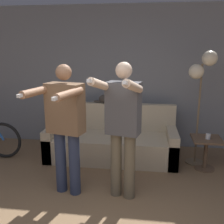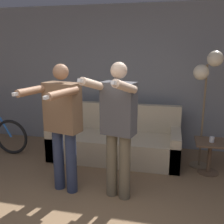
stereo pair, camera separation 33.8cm
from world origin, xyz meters
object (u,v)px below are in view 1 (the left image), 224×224
Objects in this scene: person_right at (123,123)px; side_table at (206,147)px; floor_lamp at (202,74)px; cup at (208,136)px; couch at (112,142)px; cat at (108,99)px; person_left at (65,122)px.

side_table is (1.21, 0.95, -0.61)m from person_right.
cup is at bearing -64.57° from floor_lamp.
floor_lamp is 3.59× the size of side_table.
couch is 1.19× the size of floor_lamp.
cat is at bearing 109.13° from couch.
cat reaches higher than couch.
person_right is 1.66m from side_table.
cat is at bearing 166.37° from floor_lamp.
person_left reaches higher than cat.
cup is at bearing -10.95° from couch.
couch is 1.30× the size of person_left.
side_table is at bearing 40.42° from person_left.
person_right is 0.94× the size of floor_lamp.
floor_lamp is (1.39, -0.05, 1.18)m from couch.
side_table is (0.11, -0.21, -1.09)m from floor_lamp.
cat is (0.31, 1.52, 0.01)m from person_left.
cat reaches higher than cup.
couch is 4.86× the size of cat.
person_right reaches higher than cat.
floor_lamp is at bearing 60.10° from person_right.
person_right is at bearing -141.71° from side_table.
person_left is at bearing -101.63° from cat.
person_right is 1.67m from floor_lamp.
person_right reaches higher than cup.
person_left reaches higher than couch.
person_left is 3.30× the size of side_table.
side_table is at bearing -19.56° from cat.
cat is (-0.40, 1.52, -0.00)m from person_right.
cup is at bearing -78.41° from side_table.
cat is at bearing 118.24° from person_right.
cup is at bearing 39.61° from person_left.
person_left is 2.21m from floor_lamp.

